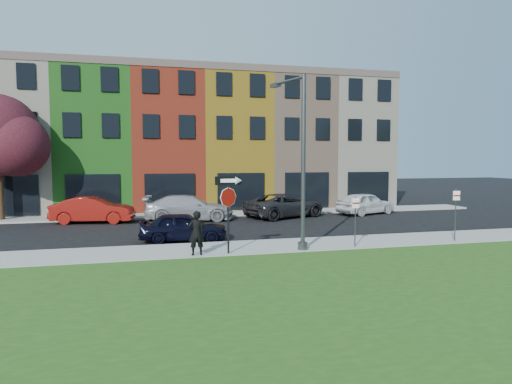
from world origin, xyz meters
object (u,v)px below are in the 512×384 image
object	(u,v)px
stop_sign	(228,199)
street_lamp	(300,162)
sedan_near	(183,227)
man	(196,233)

from	to	relation	value
stop_sign	street_lamp	distance (m)	3.36
sedan_near	street_lamp	xyz separation A→B (m)	(4.47, -3.48, 3.02)
sedan_near	street_lamp	size ratio (longest dim) A/B	0.59
street_lamp	man	bearing A→B (deg)	166.75
sedan_near	street_lamp	bearing A→B (deg)	-121.75
stop_sign	sedan_near	size ratio (longest dim) A/B	0.73
sedan_near	street_lamp	world-z (taller)	street_lamp
stop_sign	man	bearing A→B (deg)	173.64
sedan_near	street_lamp	distance (m)	6.41
man	street_lamp	xyz separation A→B (m)	(4.30, 0.22, 2.71)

